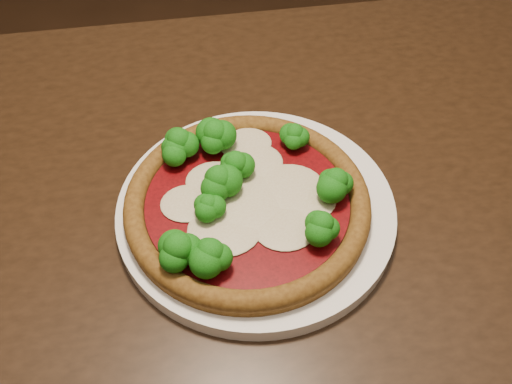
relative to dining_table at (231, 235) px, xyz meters
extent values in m
cube|color=black|center=(0.00, 0.00, 0.09)|extent=(1.22, 0.78, 0.04)
cylinder|color=black|center=(0.53, 0.34, -0.29)|extent=(0.06, 0.06, 0.71)
cylinder|color=white|center=(0.03, -0.05, 0.11)|extent=(0.32, 0.32, 0.02)
cylinder|color=brown|center=(0.02, -0.06, 0.13)|extent=(0.27, 0.27, 0.01)
torus|color=brown|center=(0.02, -0.06, 0.14)|extent=(0.27, 0.27, 0.02)
cylinder|color=#660408|center=(0.02, -0.06, 0.14)|extent=(0.23, 0.23, 0.00)
ellipsoid|color=beige|center=(0.03, 0.03, 0.14)|extent=(0.06, 0.05, 0.00)
ellipsoid|color=beige|center=(-0.05, -0.05, 0.14)|extent=(0.06, 0.05, 0.00)
ellipsoid|color=beige|center=(0.07, -0.05, 0.14)|extent=(0.08, 0.07, 0.01)
ellipsoid|color=beige|center=(0.01, -0.06, 0.14)|extent=(0.11, 0.09, 0.01)
ellipsoid|color=beige|center=(0.05, -0.10, 0.14)|extent=(0.07, 0.06, 0.01)
ellipsoid|color=beige|center=(-0.01, -0.09, 0.14)|extent=(0.08, 0.07, 0.01)
ellipsoid|color=beige|center=(-0.02, -0.02, 0.14)|extent=(0.07, 0.06, 0.01)
ellipsoid|color=beige|center=(0.03, 0.00, 0.14)|extent=(0.07, 0.07, 0.01)
ellipsoid|color=beige|center=(0.09, -0.07, 0.14)|extent=(0.06, 0.05, 0.00)
ellipsoid|color=beige|center=(0.02, 0.03, 0.14)|extent=(0.05, 0.05, 0.00)
ellipsoid|color=#1D8C16|center=(-0.02, -0.07, 0.16)|extent=(0.04, 0.04, 0.03)
ellipsoid|color=#1D8C16|center=(0.09, -0.12, 0.16)|extent=(0.04, 0.04, 0.04)
ellipsoid|color=#1D8C16|center=(-0.06, -0.13, 0.16)|extent=(0.05, 0.05, 0.04)
ellipsoid|color=#1D8C16|center=(-0.01, -0.05, 0.16)|extent=(0.05, 0.05, 0.04)
ellipsoid|color=#1D8C16|center=(0.08, 0.02, 0.16)|extent=(0.04, 0.04, 0.03)
ellipsoid|color=#1D8C16|center=(0.01, -0.02, 0.16)|extent=(0.05, 0.05, 0.04)
ellipsoid|color=#1D8C16|center=(-0.05, 0.02, 0.16)|extent=(0.05, 0.05, 0.04)
ellipsoid|color=#1D8C16|center=(0.11, -0.06, 0.16)|extent=(0.05, 0.05, 0.04)
ellipsoid|color=#1D8C16|center=(-0.01, 0.03, 0.16)|extent=(0.05, 0.05, 0.04)
ellipsoid|color=#1D8C16|center=(-0.06, 0.01, 0.16)|extent=(0.04, 0.04, 0.03)
ellipsoid|color=#1D8C16|center=(-0.03, -0.14, 0.16)|extent=(0.05, 0.05, 0.04)
camera|label=1|loc=(-0.02, -0.46, 0.62)|focal=40.00mm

